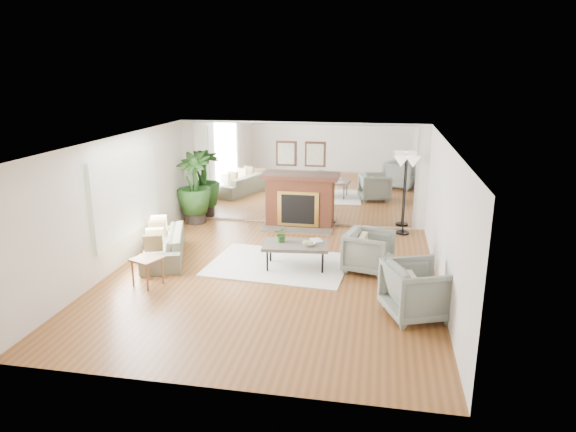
% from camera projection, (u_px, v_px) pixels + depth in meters
% --- Properties ---
extents(ground, '(7.00, 7.00, 0.00)m').
position_uv_depth(ground, '(271.00, 277.00, 9.48)').
color(ground, brown).
rests_on(ground, ground).
extents(wall_left, '(0.02, 7.00, 2.50)m').
position_uv_depth(wall_left, '(115.00, 204.00, 9.65)').
color(wall_left, white).
rests_on(wall_left, ground).
extents(wall_right, '(0.02, 7.00, 2.50)m').
position_uv_depth(wall_right, '(444.00, 220.00, 8.61)').
color(wall_right, white).
rests_on(wall_right, ground).
extents(wall_back, '(6.00, 0.02, 2.50)m').
position_uv_depth(wall_back, '(301.00, 174.00, 12.44)').
color(wall_back, white).
rests_on(wall_back, ground).
extents(mirror_panel, '(5.40, 0.04, 2.40)m').
position_uv_depth(mirror_panel, '(301.00, 174.00, 12.42)').
color(mirror_panel, silver).
rests_on(mirror_panel, wall_back).
extents(window_panel, '(0.04, 2.40, 1.50)m').
position_uv_depth(window_panel, '(126.00, 194.00, 10.00)').
color(window_panel, '#B2E09E').
rests_on(window_panel, wall_left).
extents(fireplace, '(1.85, 0.83, 2.05)m').
position_uv_depth(fireplace, '(299.00, 200.00, 12.38)').
color(fireplace, brown).
rests_on(fireplace, ground).
extents(area_rug, '(2.78, 2.09, 0.03)m').
position_uv_depth(area_rug, '(278.00, 265.00, 10.03)').
color(area_rug, white).
rests_on(area_rug, ground).
extents(coffee_table, '(1.31, 0.84, 0.50)m').
position_uv_depth(coffee_table, '(296.00, 246.00, 9.77)').
color(coffee_table, '#5C5449').
rests_on(coffee_table, ground).
extents(sofa, '(1.37, 2.10, 0.57)m').
position_uv_depth(sofa, '(163.00, 245.00, 10.32)').
color(sofa, slate).
rests_on(sofa, ground).
extents(armchair_back, '(1.02, 1.00, 0.78)m').
position_uv_depth(armchair_back, '(369.00, 251.00, 9.66)').
color(armchair_back, gray).
rests_on(armchair_back, ground).
extents(armchair_front, '(1.21, 1.20, 0.86)m').
position_uv_depth(armchair_front, '(418.00, 290.00, 7.85)').
color(armchair_front, gray).
rests_on(armchair_front, ground).
extents(side_table, '(0.59, 0.59, 0.51)m').
position_uv_depth(side_table, '(147.00, 262.00, 8.99)').
color(side_table, '#8F5C39').
rests_on(side_table, ground).
extents(potted_ficus, '(0.97, 0.97, 1.77)m').
position_uv_depth(potted_ficus, '(194.00, 186.00, 12.60)').
color(potted_ficus, black).
rests_on(potted_ficus, ground).
extents(floor_lamp, '(0.59, 0.33, 1.82)m').
position_uv_depth(floor_lamp, '(407.00, 168.00, 11.55)').
color(floor_lamp, black).
rests_on(floor_lamp, ground).
extents(tabletop_plant, '(0.29, 0.26, 0.31)m').
position_uv_depth(tabletop_plant, '(282.00, 234.00, 9.81)').
color(tabletop_plant, '#315F23').
rests_on(tabletop_plant, coffee_table).
extents(fruit_bowl, '(0.28, 0.28, 0.06)m').
position_uv_depth(fruit_bowl, '(309.00, 244.00, 9.64)').
color(fruit_bowl, '#8F5C39').
rests_on(fruit_bowl, coffee_table).
extents(book, '(0.30, 0.33, 0.02)m').
position_uv_depth(book, '(312.00, 241.00, 9.88)').
color(book, '#8F5C39').
rests_on(book, coffee_table).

